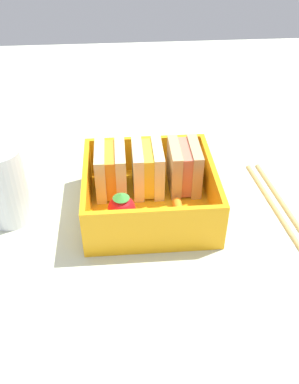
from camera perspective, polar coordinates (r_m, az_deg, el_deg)
name	(u,v)px	position (r cm, az deg, el deg)	size (l,w,h in cm)	color
ground_plane	(150,216)	(52.82, 0.00, -3.16)	(120.00, 120.00, 2.00)	beige
bento_tray	(150,206)	(51.78, 0.00, -1.83)	(15.21, 14.74, 1.20)	#FAA616
bento_rim	(150,186)	(49.92, 0.00, 0.80)	(15.21, 14.74, 4.77)	#FAA616
sandwich_left	(111,170)	(51.91, -5.19, 2.92)	(3.62, 5.82, 5.72)	beige
sandwich_center_left	(148,169)	(51.99, -0.25, 3.15)	(3.62, 5.82, 5.72)	beige
sandwich_center	(184,167)	(52.45, 4.63, 3.36)	(3.62, 5.82, 5.72)	tan
strawberry_far_left	(122,208)	(47.97, -3.74, -2.16)	(3.15, 3.15, 3.75)	red
carrot_stick_far_left	(181,216)	(48.78, 4.17, -3.19)	(1.05, 1.05, 5.44)	orange
chopstick_pair	(285,214)	(53.56, 17.67, -2.77)	(4.12, 21.11, 0.70)	tan
drinking_glass	(5,185)	(51.01, -18.73, 0.94)	(5.23, 5.23, 9.38)	white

